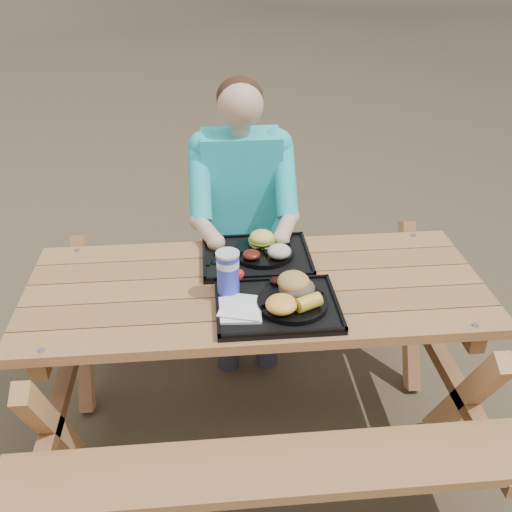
{
  "coord_description": "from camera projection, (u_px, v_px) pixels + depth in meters",
  "views": [
    {
      "loc": [
        -0.17,
        -1.87,
        1.99
      ],
      "look_at": [
        0.0,
        0.0,
        0.88
      ],
      "focal_mm": 40.0,
      "sensor_mm": 36.0,
      "label": 1
    }
  ],
  "objects": [
    {
      "name": "ground",
      "position": [
        256.0,
        420.0,
        2.62
      ],
      "size": [
        60.0,
        60.0,
        0.0
      ],
      "primitive_type": "plane",
      "color": "#999999",
      "rests_on": "ground"
    },
    {
      "name": "burger",
      "position": [
        262.0,
        235.0,
        2.42
      ],
      "size": [
        0.11,
        0.11,
        0.1
      ],
      "primitive_type": null,
      "color": "#F0C954",
      "rests_on": "plate_far"
    },
    {
      "name": "baked_beans",
      "position": [
        251.0,
        255.0,
        2.33
      ],
      "size": [
        0.07,
        0.07,
        0.03
      ],
      "primitive_type": "ellipsoid",
      "color": "#511510",
      "rests_on": "plate_far"
    },
    {
      "name": "tray_far",
      "position": [
        256.0,
        257.0,
        2.4
      ],
      "size": [
        0.45,
        0.35,
        0.02
      ],
      "primitive_type": "cube",
      "color": "black",
      "rests_on": "picnic_table"
    },
    {
      "name": "condiment_mustard",
      "position": [
        286.0,
        282.0,
        2.2
      ],
      "size": [
        0.05,
        0.05,
        0.03
      ],
      "primitive_type": "cylinder",
      "color": "gold",
      "rests_on": "tray_near"
    },
    {
      "name": "potato_salad",
      "position": [
        279.0,
        251.0,
        2.33
      ],
      "size": [
        0.1,
        0.1,
        0.05
      ],
      "primitive_type": "ellipsoid",
      "color": "beige",
      "rests_on": "plate_far"
    },
    {
      "name": "picnic_table",
      "position": [
        256.0,
        358.0,
        2.43
      ],
      "size": [
        1.8,
        1.49,
        0.75
      ],
      "primitive_type": null,
      "color": "#999999",
      "rests_on": "ground"
    },
    {
      "name": "mac_cheese",
      "position": [
        281.0,
        304.0,
        2.01
      ],
      "size": [
        0.11,
        0.11,
        0.06
      ],
      "primitive_type": "ellipsoid",
      "color": "#FFB643",
      "rests_on": "plate_near"
    },
    {
      "name": "plate_near",
      "position": [
        292.0,
        303.0,
        2.09
      ],
      "size": [
        0.26,
        0.26,
        0.02
      ],
      "primitive_type": "cylinder",
      "color": "black",
      "rests_on": "tray_near"
    },
    {
      "name": "condiment_bbq",
      "position": [
        276.0,
        283.0,
        2.19
      ],
      "size": [
        0.05,
        0.05,
        0.03
      ],
      "primitive_type": "cylinder",
      "color": "black",
      "rests_on": "tray_near"
    },
    {
      "name": "sandwich",
      "position": [
        297.0,
        279.0,
        2.08
      ],
      "size": [
        0.13,
        0.13,
        0.13
      ],
      "primitive_type": null,
      "color": "#B98941",
      "rests_on": "plate_near"
    },
    {
      "name": "napkin_stack",
      "position": [
        239.0,
        309.0,
        2.05
      ],
      "size": [
        0.17,
        0.17,
        0.02
      ],
      "primitive_type": "cube",
      "rotation": [
        0.0,
        0.0,
        -0.07
      ],
      "color": "white",
      "rests_on": "tray_near"
    },
    {
      "name": "tray_near",
      "position": [
        277.0,
        307.0,
        2.1
      ],
      "size": [
        0.45,
        0.35,
        0.02
      ],
      "primitive_type": "cube",
      "color": "black",
      "rests_on": "picnic_table"
    },
    {
      "name": "corn_cob",
      "position": [
        309.0,
        302.0,
        2.02
      ],
      "size": [
        0.12,
        0.12,
        0.05
      ],
      "primitive_type": null,
      "rotation": [
        0.0,
        0.0,
        0.44
      ],
      "color": "gold",
      "rests_on": "plate_near"
    },
    {
      "name": "plate_far",
      "position": [
        263.0,
        252.0,
        2.4
      ],
      "size": [
        0.26,
        0.26,
        0.02
      ],
      "primitive_type": "cylinder",
      "color": "black",
      "rests_on": "tray_far"
    },
    {
      "name": "soda_cup",
      "position": [
        228.0,
        275.0,
        2.11
      ],
      "size": [
        0.08,
        0.08,
        0.17
      ],
      "primitive_type": "cylinder",
      "color": "#1A27C6",
      "rests_on": "tray_near"
    },
    {
      "name": "diner",
      "position": [
        242.0,
        228.0,
        2.89
      ],
      "size": [
        0.48,
        0.84,
        1.28
      ],
      "primitive_type": null,
      "color": "teal",
      "rests_on": "ground"
    },
    {
      "name": "cutlery_far",
      "position": [
        218.0,
        254.0,
        2.4
      ],
      "size": [
        0.05,
        0.16,
        0.01
      ],
      "primitive_type": "cube",
      "rotation": [
        0.0,
        0.0,
        -0.16
      ],
      "color": "black",
      "rests_on": "tray_far"
    }
  ]
}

